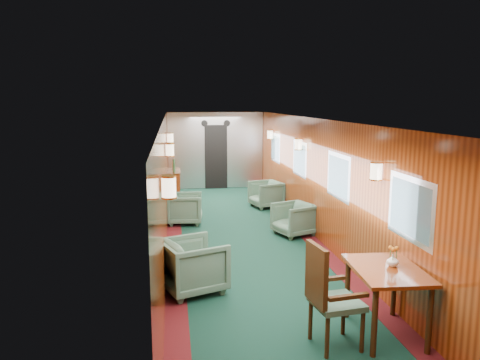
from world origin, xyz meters
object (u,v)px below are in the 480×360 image
at_px(dining_table, 387,279).
at_px(armchair_left_near, 193,265).
at_px(armchair_right_far, 266,194).
at_px(credenza, 174,188).
at_px(armchair_right_near, 294,219).
at_px(side_chair, 328,292).
at_px(armchair_left_far, 185,209).

bearing_deg(dining_table, armchair_left_near, 147.19).
bearing_deg(armchair_right_far, credenza, -114.51).
distance_m(armchair_right_near, armchair_right_far, 2.61).
xyz_separation_m(dining_table, side_chair, (-0.78, -0.19, -0.04)).
xyz_separation_m(credenza, armchair_left_far, (0.25, -1.73, -0.15)).
height_order(armchair_left_near, armchair_right_far, armchair_left_near).
xyz_separation_m(dining_table, armchair_left_near, (-2.19, 1.61, -0.30)).
height_order(dining_table, credenza, credenza).
relative_size(credenza, armchair_right_far, 1.65).
distance_m(dining_table, armchair_right_far, 6.82).
distance_m(dining_table, armchair_left_near, 2.73).
relative_size(dining_table, side_chair, 0.95).
xyz_separation_m(armchair_left_far, armchair_right_near, (2.18, -1.26, -0.01)).
relative_size(armchair_left_near, armchair_left_far, 1.13).
height_order(armchair_left_near, armchair_right_near, armchair_left_near).
bearing_deg(armchair_left_near, dining_table, -146.81).
distance_m(armchair_left_near, armchair_right_near, 3.39).
bearing_deg(credenza, armchair_right_near, -50.89).
xyz_separation_m(credenza, armchair_right_far, (2.37, -0.38, -0.15)).
bearing_deg(dining_table, armchair_left_far, 115.41).
xyz_separation_m(side_chair, armchair_left_near, (-1.41, 1.80, -0.27)).
relative_size(side_chair, armchair_left_far, 1.60).
bearing_deg(credenza, dining_table, -71.30).
bearing_deg(credenza, armchair_right_far, -9.17).
bearing_deg(armchair_right_near, credenza, -161.65).
distance_m(dining_table, armchair_left_far, 5.89).
height_order(armchair_left_far, armchair_right_far, armchair_left_far).
xyz_separation_m(armchair_left_far, armchair_right_far, (2.12, 1.35, -0.00)).
relative_size(armchair_left_far, armchair_right_far, 1.00).
relative_size(dining_table, armchair_left_far, 1.52).
bearing_deg(armchair_left_far, credenza, 13.07).
bearing_deg(armchair_left_far, armchair_right_near, -115.11).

